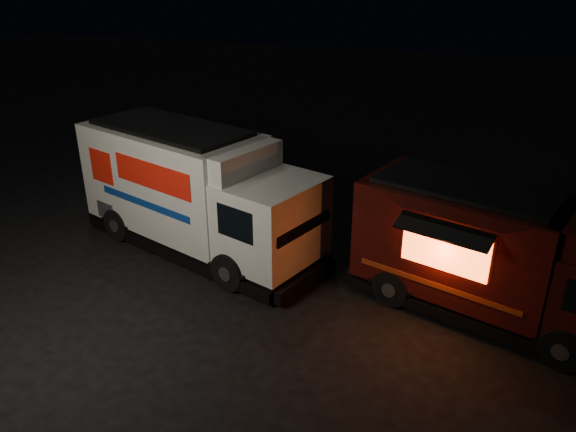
# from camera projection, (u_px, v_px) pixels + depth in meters

# --- Properties ---
(ground) EXTENTS (80.00, 80.00, 0.00)m
(ground) POSITION_uv_depth(u_px,v_px,m) (214.00, 291.00, 13.21)
(ground) COLOR black
(ground) RESTS_ON ground
(white_truck) EXTENTS (7.54, 4.62, 3.23)m
(white_truck) POSITION_uv_depth(u_px,v_px,m) (199.00, 192.00, 14.53)
(white_truck) COLOR silver
(white_truck) RESTS_ON ground
(red_truck) EXTENTS (6.51, 4.03, 2.85)m
(red_truck) POSITION_uv_depth(u_px,v_px,m) (496.00, 255.00, 11.82)
(red_truck) COLOR #3E0B0B
(red_truck) RESTS_ON ground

